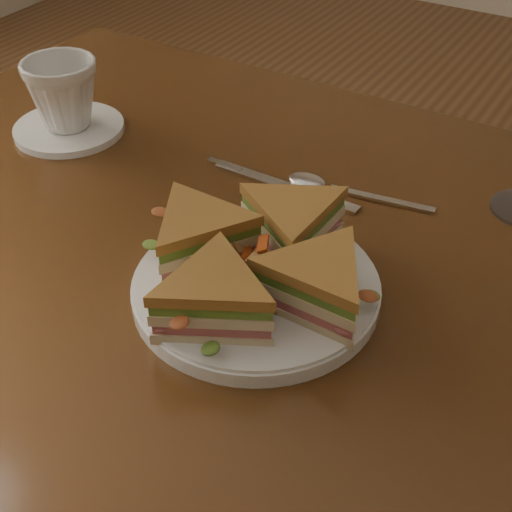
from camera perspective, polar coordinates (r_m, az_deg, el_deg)
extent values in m
cube|color=#331B0B|center=(0.80, 1.08, -0.17)|extent=(1.20, 0.80, 0.04)
cylinder|color=black|center=(1.51, -10.31, 2.24)|extent=(0.06, 0.06, 0.71)
cylinder|color=white|center=(0.72, 0.00, -2.61)|extent=(0.25, 0.25, 0.02)
cube|color=silver|center=(0.87, 10.00, 4.44)|extent=(0.13, 0.03, 0.00)
ellipsoid|color=silver|center=(0.89, 4.11, 5.99)|extent=(0.05, 0.03, 0.01)
cube|color=silver|center=(0.88, 2.32, 5.55)|extent=(0.20, 0.02, 0.00)
cube|color=silver|center=(0.92, -2.53, 7.20)|extent=(0.05, 0.01, 0.00)
cylinder|color=white|center=(1.04, -14.72, 9.83)|extent=(0.15, 0.15, 0.01)
imported|color=white|center=(1.02, -15.19, 12.39)|extent=(0.13, 0.13, 0.09)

